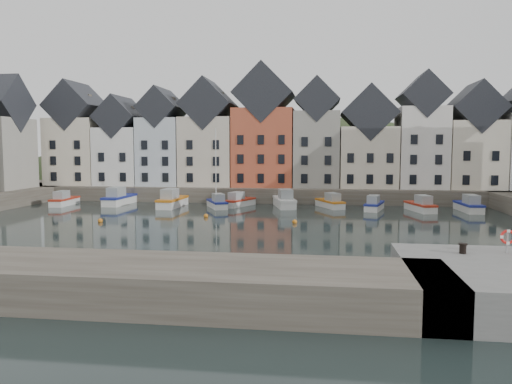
% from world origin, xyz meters
% --- Properties ---
extents(ground, '(260.00, 260.00, 0.00)m').
position_xyz_m(ground, '(0.00, 0.00, 0.00)').
color(ground, black).
rests_on(ground, ground).
extents(far_quay, '(90.00, 16.00, 2.00)m').
position_xyz_m(far_quay, '(0.00, 30.00, 1.00)').
color(far_quay, '#443E34').
rests_on(far_quay, ground).
extents(hillside, '(153.60, 70.40, 64.00)m').
position_xyz_m(hillside, '(0.02, 56.00, -17.96)').
color(hillside, '#263018').
rests_on(hillside, ground).
extents(far_terrace, '(72.37, 8.16, 17.78)m').
position_xyz_m(far_terrace, '(3.21, 28.00, 8.88)').
color(far_terrace, beige).
rests_on(far_terrace, far_quay).
extents(mooring_buoys, '(20.50, 5.50, 0.50)m').
position_xyz_m(mooring_buoys, '(-4.00, 5.33, 0.15)').
color(mooring_buoys, '#C56C17').
rests_on(mooring_buoys, ground).
extents(boat_a, '(2.05, 5.79, 2.19)m').
position_xyz_m(boat_a, '(-25.46, 16.56, 0.65)').
color(boat_a, silver).
rests_on(boat_a, ground).
extents(boat_b, '(2.33, 7.04, 2.68)m').
position_xyz_m(boat_b, '(-18.51, 18.29, 0.80)').
color(boat_b, silver).
rests_on(boat_b, ground).
extents(boat_c, '(2.40, 7.06, 2.69)m').
position_xyz_m(boat_c, '(-10.56, 16.55, 0.80)').
color(boat_c, silver).
rests_on(boat_c, ground).
extents(boat_d, '(3.81, 5.61, 10.34)m').
position_xyz_m(boat_d, '(-4.57, 16.52, 0.67)').
color(boat_d, silver).
rests_on(boat_d, ground).
extents(boat_e, '(3.75, 5.79, 2.14)m').
position_xyz_m(boat_e, '(-2.13, 18.71, 0.64)').
color(boat_e, silver).
rests_on(boat_e, ground).
extents(boat_f, '(3.71, 7.16, 2.63)m').
position_xyz_m(boat_f, '(3.86, 18.57, 0.78)').
color(boat_f, silver).
rests_on(boat_f, ground).
extents(boat_g, '(3.95, 5.84, 2.16)m').
position_xyz_m(boat_g, '(9.75, 18.75, 0.64)').
color(boat_g, silver).
rests_on(boat_g, ground).
extents(boat_h, '(3.03, 5.71, 2.09)m').
position_xyz_m(boat_h, '(15.05, 16.94, 0.62)').
color(boat_h, silver).
rests_on(boat_h, ground).
extents(boat_i, '(3.16, 6.08, 2.23)m').
position_xyz_m(boat_i, '(20.54, 16.54, 0.66)').
color(boat_i, silver).
rests_on(boat_i, ground).
extents(boat_j, '(2.25, 6.15, 2.32)m').
position_xyz_m(boat_j, '(26.24, 17.11, 0.69)').
color(boat_j, silver).
rests_on(boat_j, ground).
extents(mooring_bollard, '(0.48, 0.48, 0.56)m').
position_xyz_m(mooring_bollard, '(16.47, -17.50, 2.31)').
color(mooring_bollard, black).
rests_on(mooring_bollard, near_quay).
extents(life_ring_post, '(0.80, 0.17, 1.30)m').
position_xyz_m(life_ring_post, '(18.89, -17.09, 2.86)').
color(life_ring_post, gray).
rests_on(life_ring_post, near_quay).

